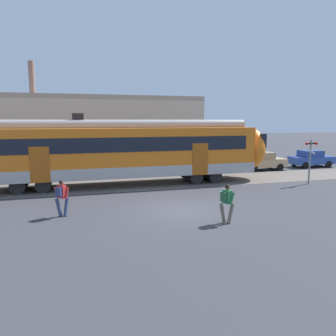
{
  "coord_description": "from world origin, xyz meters",
  "views": [
    {
      "loc": [
        -4.93,
        -14.6,
        4.31
      ],
      "look_at": [
        0.19,
        3.09,
        1.6
      ],
      "focal_mm": 35.0,
      "sensor_mm": 36.0,
      "label": 1
    }
  ],
  "objects_px": {
    "pedestrian_red": "(62,195)",
    "parked_car_blue": "(311,158)",
    "pedestrian_green": "(227,200)",
    "crossing_signal": "(310,155)",
    "parked_car_tan": "(262,161)"
  },
  "relations": [
    {
      "from": "parked_car_tan",
      "to": "crossing_signal",
      "type": "height_order",
      "value": "crossing_signal"
    },
    {
      "from": "pedestrian_green",
      "to": "crossing_signal",
      "type": "bearing_deg",
      "value": 34.07
    },
    {
      "from": "pedestrian_green",
      "to": "parked_car_blue",
      "type": "relative_size",
      "value": 0.41
    },
    {
      "from": "pedestrian_green",
      "to": "crossing_signal",
      "type": "height_order",
      "value": "crossing_signal"
    },
    {
      "from": "parked_car_blue",
      "to": "pedestrian_red",
      "type": "bearing_deg",
      "value": -154.94
    },
    {
      "from": "crossing_signal",
      "to": "pedestrian_green",
      "type": "bearing_deg",
      "value": -145.93
    },
    {
      "from": "parked_car_blue",
      "to": "pedestrian_green",
      "type": "bearing_deg",
      "value": -138.99
    },
    {
      "from": "crossing_signal",
      "to": "pedestrian_red",
      "type": "bearing_deg",
      "value": -168.21
    },
    {
      "from": "pedestrian_green",
      "to": "crossing_signal",
      "type": "xyz_separation_m",
      "value": [
        9.22,
        6.23,
        1.02
      ]
    },
    {
      "from": "parked_car_blue",
      "to": "crossing_signal",
      "type": "xyz_separation_m",
      "value": [
        -5.79,
        -6.82,
        1.23
      ]
    },
    {
      "from": "pedestrian_red",
      "to": "parked_car_blue",
      "type": "bearing_deg",
      "value": 25.06
    },
    {
      "from": "parked_car_tan",
      "to": "parked_car_blue",
      "type": "height_order",
      "value": "same"
    },
    {
      "from": "pedestrian_green",
      "to": "parked_car_blue",
      "type": "xyz_separation_m",
      "value": [
        15.01,
        13.05,
        -0.21
      ]
    },
    {
      "from": "pedestrian_red",
      "to": "parked_car_blue",
      "type": "xyz_separation_m",
      "value": [
        21.67,
        10.13,
        -0.21
      ]
    },
    {
      "from": "pedestrian_green",
      "to": "crossing_signal",
      "type": "relative_size",
      "value": 0.56
    }
  ]
}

